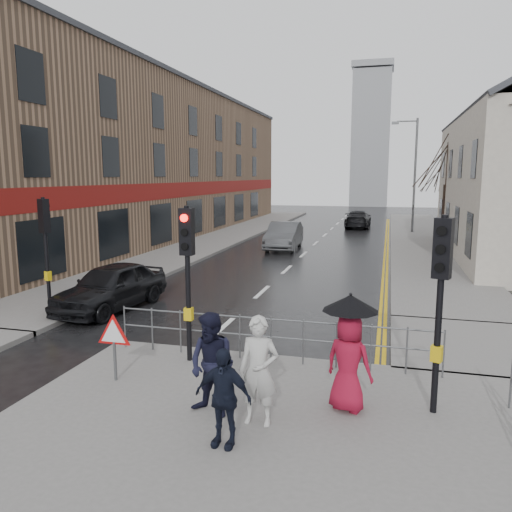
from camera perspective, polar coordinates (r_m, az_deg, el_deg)
The scene contains 22 objects.
ground at distance 11.30m, azimuth -8.93°, elevation -12.57°, with size 120.00×120.00×0.00m, color black.
near_pavement at distance 7.44m, azimuth 2.42°, elevation -24.22°, with size 10.00×9.00×0.14m, color #605E5B.
left_pavement at distance 34.56m, azimuth -3.43°, elevation 2.36°, with size 4.00×44.00×0.14m, color #605E5B.
right_pavement at distance 34.88m, azimuth 18.41°, elevation 1.97°, with size 4.00×40.00×0.14m, color #605E5B.
pavement_bridge_right at distance 13.40m, azimuth 23.84°, elevation -9.42°, with size 4.00×4.20×0.14m, color #605E5B.
building_left_terrace at distance 35.55m, azimuth -12.62°, elevation 10.31°, with size 8.00×42.00×10.00m, color #8C6A50.
church_tower at distance 71.79m, azimuth 12.97°, elevation 12.82°, with size 5.00×5.00×18.00m, color gray.
traffic_signal_near_left at distance 10.74m, azimuth -7.85°, elevation -0.05°, with size 0.28×0.27×3.40m.
traffic_signal_near_right at distance 8.78m, azimuth 20.38°, elevation -2.61°, with size 0.34×0.33×3.40m.
traffic_signal_far_left at distance 16.05m, azimuth -22.95°, elevation 2.35°, with size 0.34×0.33×3.40m.
guard_railing_front at distance 10.95m, azimuth 1.73°, elevation -8.39°, with size 7.14×0.04×1.00m.
warning_sign at distance 10.29m, azimuth -15.95°, elevation -8.85°, with size 0.80×0.07×1.35m.
street_lamp at distance 37.60m, azimuth 17.46°, elevation 9.59°, with size 1.83×0.25×8.00m.
tree_near at distance 31.75m, azimuth 21.02°, elevation 10.34°, with size 2.40×2.40×6.58m.
tree_far at distance 39.74m, azimuth 20.50°, elevation 8.98°, with size 2.40×2.40×5.64m.
pedestrian_a at distance 8.28m, azimuth 0.30°, elevation -12.98°, with size 0.66×0.43×1.81m, color #B5B5B1.
pedestrian_b at distance 8.59m, azimuth -5.02°, elevation -12.27°, with size 0.86×0.67×1.78m, color black.
pedestrian_with_umbrella at distance 8.80m, azimuth 10.59°, elevation -10.27°, with size 0.97×0.96×2.05m.
pedestrian_d at distance 7.74m, azimuth -3.79°, elevation -15.78°, with size 0.89×0.37×1.52m, color black.
car_parked at distance 16.29m, azimuth -16.24°, elevation -3.36°, with size 1.73×4.29×1.46m, color black.
car_mid at distance 28.56m, azimuth 3.23°, elevation 2.34°, with size 1.63×4.67×1.54m, color #434548.
car_far at distance 41.12m, azimuth 11.58°, elevation 4.15°, with size 1.95×4.79×1.39m, color black.
Camera 1 is at (4.32, -9.57, 4.17)m, focal length 35.00 mm.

